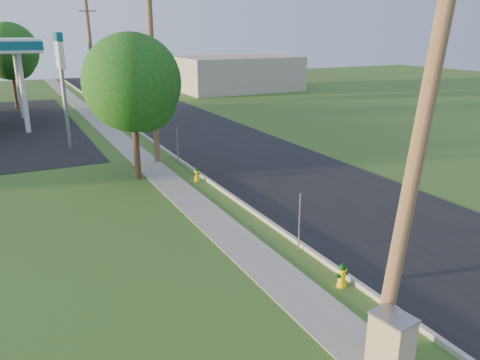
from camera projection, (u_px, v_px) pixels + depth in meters
name	position (u px, v px, depth m)	size (l,w,h in m)	color
ground_plane	(383.00, 320.00, 11.71)	(140.00, 140.00, 0.00)	#415A22
road	(306.00, 184.00, 22.15)	(8.00, 120.00, 0.02)	black
curb	(230.00, 195.00, 20.42)	(0.15, 120.00, 0.15)	#A6A399
sidewalk	(192.00, 202.00, 19.69)	(1.50, 120.00, 0.03)	gray
utility_pole_near	(419.00, 143.00, 9.15)	(1.40, 0.32, 9.48)	brown
utility_pole_mid	(153.00, 70.00, 24.43)	(1.40, 0.32, 9.80)	brown
utility_pole_far	(92.00, 57.00, 39.80)	(1.40, 0.32, 9.50)	brown
sign_post_near	(300.00, 223.00, 15.09)	(0.05, 0.04, 2.00)	gray
sign_post_mid	(178.00, 146.00, 25.14)	(0.05, 0.04, 2.00)	gray
sign_post_far	(124.00, 113.00, 35.53)	(0.05, 0.04, 2.00)	gray
price_pylon	(60.00, 58.00, 27.30)	(0.34, 2.04, 6.85)	gray
distant_building	(236.00, 73.00, 57.12)	(14.00, 10.00, 4.00)	#9F9587
tree_verge	(135.00, 87.00, 21.61)	(4.56, 4.56, 6.91)	#3D2F1D
tree_lot	(11.00, 54.00, 42.14)	(5.11, 5.11, 7.74)	#3D2F1D
hydrant_near	(342.00, 275.00, 13.14)	(0.37, 0.33, 0.73)	yellow
hydrant_mid	(197.00, 174.00, 22.45)	(0.36, 0.32, 0.70)	yellow
hydrant_far	(129.00, 125.00, 34.11)	(0.39, 0.35, 0.76)	#EAB100
utility_cabinet	(391.00, 346.00, 9.62)	(0.75, 0.92, 1.43)	tan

